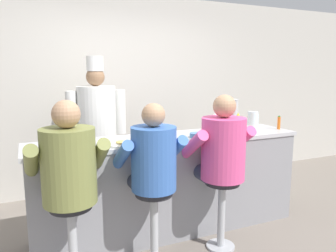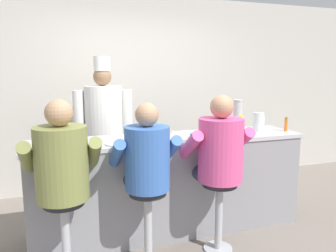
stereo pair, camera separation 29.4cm
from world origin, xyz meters
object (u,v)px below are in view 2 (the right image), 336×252
Objects in this scene: breakfast_plate at (119,143)px; coffee_mug_white at (43,145)px; coffee_mug_tan at (164,133)px; cook_in_whites_near at (104,125)px; cereal_bowl at (197,136)px; diner_seated_pink at (219,154)px; ketchup_bottle_red at (217,124)px; hot_sauce_bottle_orange at (286,124)px; mustard_bottle_yellow at (241,125)px; napkin_dispenser_chrome at (143,133)px; diner_seated_olive at (62,167)px; water_pitcher_clear at (258,122)px; diner_seated_blue at (146,163)px; cup_stack_steel at (237,116)px.

breakfast_plate is 0.65m from coffee_mug_white.
coffee_mug_tan is 1.06m from cook_in_whites_near.
cereal_bowl is 0.07× the size of cook_in_whites_near.
coffee_mug_white is 1.52m from diner_seated_pink.
ketchup_bottle_red reaches higher than breakfast_plate.
ketchup_bottle_red is at bearing 4.63° from coffee_mug_white.
hot_sauce_bottle_orange reaches higher than breakfast_plate.
cook_in_whites_near is (-1.27, 1.09, -0.10)m from mustard_bottle_yellow.
napkin_dispenser_chrome reaches higher than breakfast_plate.
diner_seated_pink is at bearing -159.01° from hot_sauce_bottle_orange.
diner_seated_olive is at bearing 180.00° from diner_seated_pink.
breakfast_plate is 1.88× the size of cereal_bowl.
ketchup_bottle_red is 0.77m from napkin_dispenser_chrome.
coffee_mug_tan is at bearing 169.49° from mustard_bottle_yellow.
breakfast_plate reaches higher than cereal_bowl.
water_pitcher_clear is 0.14× the size of diner_seated_pink.
diner_seated_blue is (-0.86, -0.41, -0.22)m from ketchup_bottle_red.
mustard_bottle_yellow is 0.12× the size of cook_in_whites_near.
ketchup_bottle_red is at bearing -171.80° from water_pitcher_clear.
breakfast_plate is 1.36m from cup_stack_steel.
coffee_mug_tan is at bearing -63.08° from cook_in_whites_near.
diner_seated_blue is at bearing -166.88° from hot_sauce_bottle_orange.
coffee_mug_white is at bearing -119.30° from cook_in_whites_near.
napkin_dispenser_chrome reaches higher than coffee_mug_white.
cup_stack_steel is at bearing 71.76° from mustard_bottle_yellow.
diner_seated_pink is at bearing -38.62° from napkin_dispenser_chrome.
diner_seated_blue is at bearing -18.76° from coffee_mug_white.
diner_seated_blue reaches higher than ketchup_bottle_red.
mustard_bottle_yellow is 0.16× the size of diner_seated_blue.
coffee_mug_tan is 1.12m from diner_seated_olive.
water_pitcher_clear is at bearing 8.20° from ketchup_bottle_red.
diner_seated_olive is at bearing -166.82° from water_pitcher_clear.
breakfast_plate is 0.60m from diner_seated_olive.
cereal_bowl is 1.43m from coffee_mug_white.
cook_in_whites_near reaches higher than diner_seated_olive.
ketchup_bottle_red is at bearing 14.91° from diner_seated_olive.
cereal_bowl is at bearing 3.41° from coffee_mug_white.
diner_seated_olive is (-0.77, -0.47, -0.14)m from napkin_dispenser_chrome.
hot_sauce_bottle_orange reaches higher than napkin_dispenser_chrome.
water_pitcher_clear is 1.60m from breakfast_plate.
coffee_mug_tan is (-0.30, 0.14, 0.02)m from cereal_bowl.
diner_seated_blue reaches higher than hot_sauce_bottle_orange.
diner_seated_blue is (-1.41, -0.49, -0.21)m from water_pitcher_clear.
water_pitcher_clear is 0.90m from diner_seated_pink.
napkin_dispenser_chrome is at bearing 78.66° from diner_seated_blue.
water_pitcher_clear is 0.15× the size of diner_seated_blue.
cup_stack_steel reaches higher than water_pitcher_clear.
coffee_mug_tan reaches higher than cereal_bowl.
cook_in_whites_near is (-1.02, 1.04, -0.11)m from ketchup_bottle_red.
water_pitcher_clear reaches higher than hot_sauce_bottle_orange.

